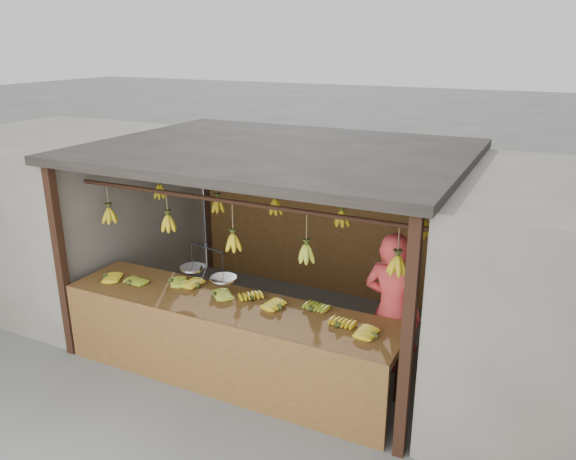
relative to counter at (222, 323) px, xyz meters
The scene contains 8 objects.
ground 1.42m from the counter, 88.84° to the left, with size 80.00×80.00×0.00m, color #5B5B57.
stall 2.00m from the counter, 89.09° to the left, with size 4.30×3.30×2.40m.
neighbor_left 3.81m from the counter, 161.02° to the left, with size 3.00×3.00×2.30m, color slate.
counter is the anchor object (origin of this frame).
hanging_bananas 1.53m from the counter, 88.70° to the left, with size 3.62×2.16×0.40m.
balance_scale 0.62m from the counter, 143.99° to the left, with size 0.75×0.38×0.86m.
vendor 1.78m from the counter, 23.18° to the left, with size 0.64×0.42×1.77m, color #BF3333.
bag_bundles 3.26m from the counter, 52.70° to the left, with size 0.08×0.26×1.28m.
Camera 1 is at (2.93, -5.69, 3.56)m, focal length 35.00 mm.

